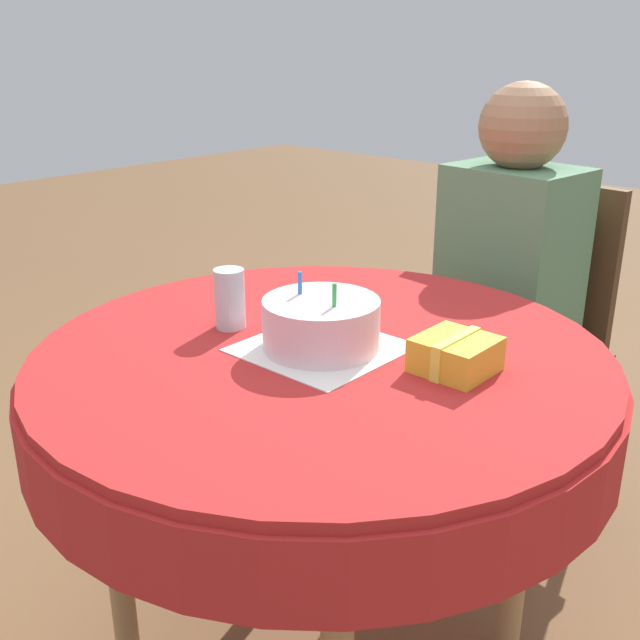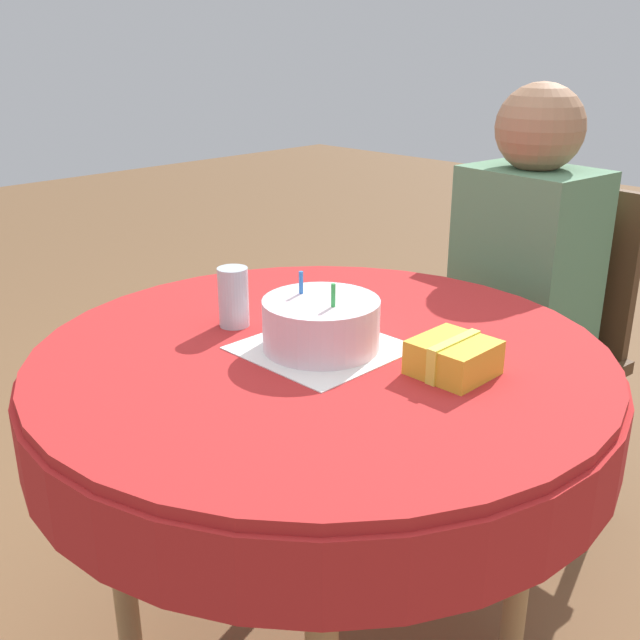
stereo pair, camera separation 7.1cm
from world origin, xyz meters
TOP-DOWN VIEW (x-y plane):
  - dining_table at (0.00, 0.00)m, footprint 1.08×1.08m
  - chair at (-0.04, 0.89)m, footprint 0.49×0.49m
  - person at (-0.05, 0.79)m, footprint 0.35×0.37m
  - napkin at (-0.00, -0.00)m, footprint 0.27×0.27m
  - birthday_cake at (-0.00, -0.00)m, footprint 0.22×0.22m
  - drinking_glass at (-0.21, -0.04)m, footprint 0.06×0.06m
  - gift_box at (0.24, 0.08)m, footprint 0.12×0.13m

SIDE VIEW (x-z plane):
  - chair at x=-0.04m, z-range 0.04..0.96m
  - dining_table at x=0.00m, z-range 0.28..1.03m
  - person at x=-0.05m, z-range 0.13..1.32m
  - napkin at x=0.00m, z-range 0.75..0.75m
  - gift_box at x=0.24m, z-range 0.74..0.81m
  - birthday_cake at x=0.00m, z-range 0.73..0.86m
  - drinking_glass at x=-0.21m, z-range 0.75..0.87m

